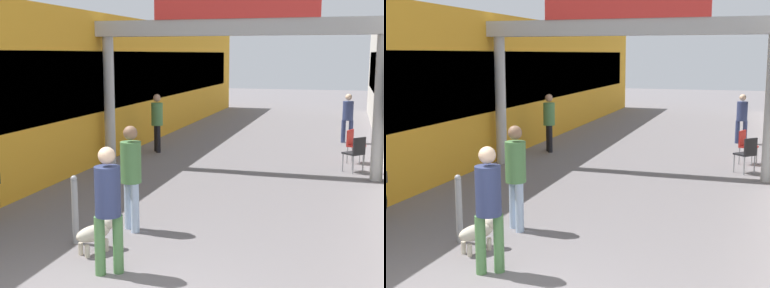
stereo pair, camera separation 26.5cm
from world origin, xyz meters
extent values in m
cube|color=gold|center=(-5.10, 11.00, 1.97)|extent=(3.00, 26.00, 3.95)
cube|color=black|center=(-3.62, 11.00, 2.17)|extent=(0.04, 23.40, 1.58)
cylinder|color=#B2B2B2|center=(-3.35, 8.22, 1.66)|extent=(0.28, 0.28, 3.32)
cube|color=#B2B2B2|center=(0.00, 8.22, 3.52)|extent=(7.40, 0.44, 0.38)
cube|color=red|center=(0.00, 8.02, 4.03)|extent=(3.96, 0.10, 0.64)
cylinder|color=#4C7F47|center=(-0.40, 1.52, 0.40)|extent=(0.19, 0.19, 0.80)
cylinder|color=#4C7F47|center=(-0.20, 1.65, 0.40)|extent=(0.19, 0.19, 0.80)
cylinder|color=navy|center=(-0.30, 1.59, 1.13)|extent=(0.47, 0.47, 0.66)
sphere|color=beige|center=(-0.30, 1.59, 1.60)|extent=(0.31, 0.31, 0.23)
cylinder|color=#A5BFE0|center=(-0.79, 3.40, 0.41)|extent=(0.20, 0.20, 0.82)
cylinder|color=#A5BFE0|center=(-0.61, 3.24, 0.41)|extent=(0.20, 0.20, 0.82)
cylinder|color=#4C7F47|center=(-0.70, 3.32, 1.15)|extent=(0.48, 0.48, 0.67)
sphere|color=#8C664C|center=(-0.70, 3.32, 1.64)|extent=(0.33, 0.33, 0.23)
cylinder|color=black|center=(-2.68, 10.11, 0.40)|extent=(0.19, 0.19, 0.80)
cylinder|color=black|center=(-2.82, 10.31, 0.40)|extent=(0.19, 0.19, 0.80)
cylinder|color=#4C7F47|center=(-2.75, 10.21, 1.13)|extent=(0.47, 0.47, 0.66)
sphere|color=tan|center=(-2.75, 10.21, 1.61)|extent=(0.31, 0.31, 0.23)
cylinder|color=navy|center=(2.79, 13.47, 0.37)|extent=(0.17, 0.17, 0.75)
cylinder|color=navy|center=(2.55, 13.52, 0.37)|extent=(0.17, 0.17, 0.75)
cylinder|color=navy|center=(2.67, 13.49, 1.06)|extent=(0.41, 0.41, 0.62)
sphere|color=beige|center=(2.67, 13.49, 1.50)|extent=(0.25, 0.25, 0.21)
ellipsoid|color=beige|center=(-0.85, 2.21, 0.30)|extent=(0.48, 0.64, 0.23)
sphere|color=beige|center=(-0.73, 2.44, 0.38)|extent=(0.26, 0.26, 0.20)
sphere|color=white|center=(-0.77, 2.37, 0.29)|extent=(0.19, 0.19, 0.14)
cylinder|color=beige|center=(-0.84, 2.40, 0.09)|extent=(0.09, 0.09, 0.19)
cylinder|color=beige|center=(-0.70, 2.33, 0.09)|extent=(0.09, 0.09, 0.19)
cylinder|color=beige|center=(-0.99, 2.08, 0.09)|extent=(0.09, 0.09, 0.19)
cylinder|color=beige|center=(-0.85, 2.02, 0.09)|extent=(0.09, 0.09, 0.19)
cylinder|color=gray|center=(-1.29, 2.51, 0.50)|extent=(0.10, 0.10, 1.00)
sphere|color=gray|center=(-1.29, 2.51, 1.03)|extent=(0.10, 0.10, 0.10)
cylinder|color=gray|center=(2.59, 8.96, 0.23)|extent=(0.04, 0.04, 0.45)
cylinder|color=gray|center=(2.83, 9.21, 0.23)|extent=(0.04, 0.04, 0.45)
cylinder|color=gray|center=(2.84, 8.73, 0.23)|extent=(0.04, 0.04, 0.45)
cylinder|color=gray|center=(3.08, 8.97, 0.23)|extent=(0.04, 0.04, 0.45)
cube|color=black|center=(2.84, 8.97, 0.47)|extent=(0.57, 0.57, 0.04)
cube|color=black|center=(2.97, 8.84, 0.69)|extent=(0.31, 0.32, 0.40)
cylinder|color=gray|center=(3.14, 10.20, 0.23)|extent=(0.04, 0.04, 0.45)
cylinder|color=gray|center=(3.01, 9.88, 0.23)|extent=(0.04, 0.04, 0.45)
cylinder|color=gray|center=(2.82, 10.33, 0.23)|extent=(0.04, 0.04, 0.45)
cylinder|color=gray|center=(2.70, 10.01, 0.23)|extent=(0.04, 0.04, 0.45)
cube|color=#B2231E|center=(2.92, 10.11, 0.47)|extent=(0.52, 0.52, 0.04)
cube|color=#B2231E|center=(2.75, 10.17, 0.69)|extent=(0.18, 0.39, 0.40)
camera|label=1|loc=(2.64, -4.57, 2.90)|focal=50.00mm
camera|label=2|loc=(2.89, -4.49, 2.90)|focal=50.00mm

